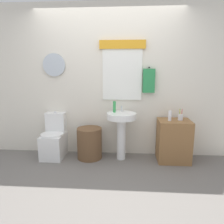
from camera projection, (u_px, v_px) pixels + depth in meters
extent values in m
plane|color=slate|center=(102.00, 184.00, 2.82)|extent=(8.00, 8.00, 0.00)
cube|color=silver|center=(109.00, 82.00, 3.69)|extent=(4.40, 0.10, 2.60)
cube|color=white|center=(122.00, 75.00, 3.58)|extent=(0.67, 0.03, 0.86)
cube|color=gold|center=(122.00, 44.00, 3.47)|extent=(0.77, 0.04, 0.14)
cylinder|color=silver|center=(54.00, 65.00, 3.63)|extent=(0.39, 0.03, 0.39)
cylinder|color=black|center=(149.00, 67.00, 3.51)|extent=(0.02, 0.06, 0.02)
cube|color=#2D894C|center=(149.00, 81.00, 3.54)|extent=(0.20, 0.05, 0.40)
cube|color=white|center=(54.00, 146.00, 3.68)|extent=(0.36, 0.50, 0.41)
cylinder|color=white|center=(52.00, 134.00, 3.58)|extent=(0.38, 0.38, 0.03)
cube|color=white|center=(56.00, 122.00, 3.77)|extent=(0.34, 0.18, 0.35)
cylinder|color=silver|center=(55.00, 112.00, 3.73)|extent=(0.04, 0.04, 0.02)
cylinder|color=brown|center=(90.00, 143.00, 3.62)|extent=(0.42, 0.42, 0.53)
cylinder|color=white|center=(121.00, 139.00, 3.57)|extent=(0.15, 0.15, 0.70)
cylinder|color=white|center=(121.00, 116.00, 3.49)|extent=(0.49, 0.49, 0.10)
cylinder|color=silver|center=(122.00, 109.00, 3.58)|extent=(0.03, 0.03, 0.10)
cube|color=olive|center=(174.00, 141.00, 3.51)|extent=(0.52, 0.44, 0.70)
cylinder|color=green|center=(114.00, 107.00, 3.51)|extent=(0.05, 0.05, 0.19)
cylinder|color=white|center=(170.00, 116.00, 3.39)|extent=(0.05, 0.05, 0.17)
cylinder|color=silver|center=(180.00, 117.00, 3.44)|extent=(0.08, 0.08, 0.10)
cylinder|color=red|center=(182.00, 114.00, 3.43)|extent=(0.01, 0.02, 0.18)
cylinder|color=green|center=(180.00, 114.00, 3.44)|extent=(0.02, 0.03, 0.18)
cylinder|color=yellow|center=(180.00, 115.00, 3.42)|extent=(0.02, 0.02, 0.18)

